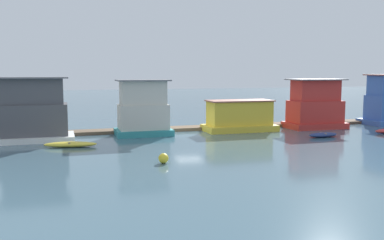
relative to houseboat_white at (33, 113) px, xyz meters
name	(u,v)px	position (x,y,z in m)	size (l,w,h in m)	color
ground_plane	(189,134)	(13.74, 0.12, -2.39)	(200.00, 200.00, 0.00)	#426070
dock_walkway	(182,128)	(13.74, 2.74, -2.24)	(59.60, 2.10, 0.30)	brown
houseboat_white	(33,113)	(0.00, 0.00, 0.00)	(6.58, 3.99, 5.38)	white
houseboat_teal	(143,110)	(9.46, 0.47, -0.08)	(5.09, 3.35, 5.09)	teal
houseboat_yellow	(240,117)	(19.07, 0.54, -0.99)	(7.05, 3.49, 3.04)	gold
houseboat_red	(315,106)	(27.40, 0.29, -0.15)	(5.87, 3.66, 5.07)	red
dinghy_yellow	(70,144)	(2.88, -4.10, -2.18)	(4.18, 1.85, 0.42)	yellow
dinghy_navy	(323,135)	(24.57, -5.47, -2.18)	(2.88, 1.22, 0.42)	navy
buoy_yellow	(163,158)	(8.46, -11.98, -2.07)	(0.65, 0.65, 0.65)	yellow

